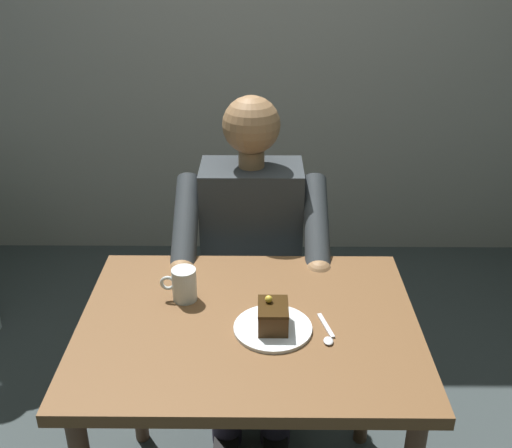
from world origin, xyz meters
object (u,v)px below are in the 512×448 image
at_px(seated_person, 251,262).
at_px(dessert_spoon, 327,334).
at_px(dining_table, 249,351).
at_px(chair, 252,270).
at_px(coffee_cup, 184,284).
at_px(cake_slice, 273,316).

relative_size(seated_person, dessert_spoon, 8.60).
relative_size(dining_table, chair, 1.03).
distance_m(seated_person, dessert_spoon, 0.63).
bearing_deg(dessert_spoon, seated_person, -69.93).
relative_size(chair, coffee_cup, 8.60).
distance_m(dining_table, coffee_cup, 0.27).
xyz_separation_m(dining_table, cake_slice, (-0.07, 0.04, 0.15)).
distance_m(chair, seated_person, 0.22).
height_order(dining_table, chair, chair).
xyz_separation_m(chair, coffee_cup, (0.19, 0.58, 0.30)).
relative_size(chair, dessert_spoon, 6.39).
distance_m(seated_person, cake_slice, 0.58).
relative_size(dining_table, cake_slice, 8.89).
bearing_deg(coffee_cup, seated_person, -114.77).
bearing_deg(chair, coffee_cup, 72.09).
distance_m(dining_table, dessert_spoon, 0.24).
xyz_separation_m(dining_table, chair, (0.00, -0.69, -0.15)).
xyz_separation_m(dining_table, dessert_spoon, (-0.21, 0.06, 0.11)).
relative_size(chair, seated_person, 0.74).
height_order(coffee_cup, dessert_spoon, coffee_cup).
height_order(dining_table, seated_person, seated_person).
relative_size(dining_table, seated_person, 0.76).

